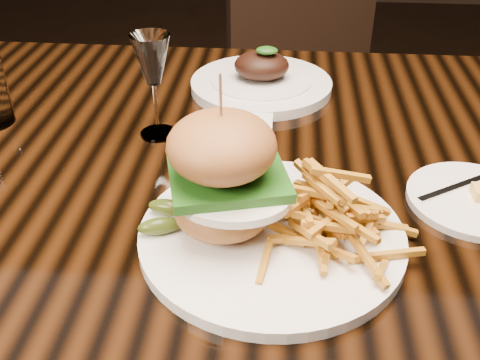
# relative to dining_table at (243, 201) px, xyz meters

# --- Properties ---
(dining_table) EXTENTS (1.60, 0.90, 0.75)m
(dining_table) POSITION_rel_dining_table_xyz_m (0.00, 0.00, 0.00)
(dining_table) COLOR black
(dining_table) RESTS_ON ground
(burger_plate) EXTENTS (0.31, 0.31, 0.21)m
(burger_plate) POSITION_rel_dining_table_xyz_m (0.04, -0.18, 0.13)
(burger_plate) COLOR white
(burger_plate) RESTS_ON dining_table
(side_saucer) EXTENTS (0.17, 0.17, 0.02)m
(side_saucer) POSITION_rel_dining_table_xyz_m (0.31, -0.08, 0.08)
(side_saucer) COLOR white
(side_saucer) RESTS_ON dining_table
(ramekin) EXTENTS (0.09, 0.09, 0.04)m
(ramekin) POSITION_rel_dining_table_xyz_m (-0.00, 0.04, 0.10)
(ramekin) COLOR white
(ramekin) RESTS_ON dining_table
(wine_glass) EXTENTS (0.06, 0.06, 0.16)m
(wine_glass) POSITION_rel_dining_table_xyz_m (-0.14, 0.06, 0.19)
(wine_glass) COLOR white
(wine_glass) RESTS_ON dining_table
(far_dish) EXTENTS (0.26, 0.26, 0.09)m
(far_dish) POSITION_rel_dining_table_xyz_m (0.01, 0.25, 0.09)
(far_dish) COLOR white
(far_dish) RESTS_ON dining_table
(chair_far) EXTENTS (0.59, 0.60, 0.95)m
(chair_far) POSITION_rel_dining_table_xyz_m (0.14, 0.89, -0.13)
(chair_far) COLOR black
(chair_far) RESTS_ON ground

